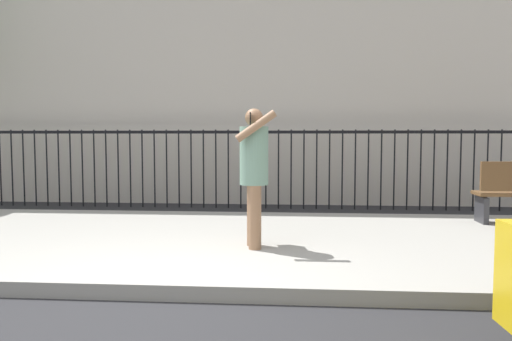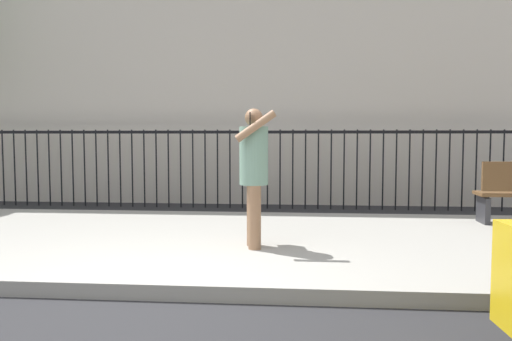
# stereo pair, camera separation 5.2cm
# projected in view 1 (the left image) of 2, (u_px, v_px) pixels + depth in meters

# --- Properties ---
(ground_plane) EXTENTS (60.00, 60.00, 0.00)m
(ground_plane) POSITION_uv_depth(u_px,v_px,m) (155.00, 302.00, 4.58)
(ground_plane) COLOR #28282B
(sidewalk) EXTENTS (28.00, 4.40, 0.15)m
(sidewalk) POSITION_uv_depth(u_px,v_px,m) (201.00, 242.00, 6.76)
(sidewalk) COLOR #9E9B93
(sidewalk) RESTS_ON ground
(building_facade) EXTENTS (28.00, 4.00, 9.04)m
(building_facade) POSITION_uv_depth(u_px,v_px,m) (247.00, 13.00, 12.72)
(building_facade) COLOR beige
(building_facade) RESTS_ON ground
(iron_fence) EXTENTS (12.03, 0.04, 1.60)m
(iron_fence) POSITION_uv_depth(u_px,v_px,m) (235.00, 158.00, 10.38)
(iron_fence) COLOR black
(iron_fence) RESTS_ON ground
(pedestrian_on_phone) EXTENTS (0.49, 0.70, 1.65)m
(pedestrian_on_phone) POSITION_uv_depth(u_px,v_px,m) (254.00, 167.00, 6.08)
(pedestrian_on_phone) COLOR #936B4C
(pedestrian_on_phone) RESTS_ON sidewalk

